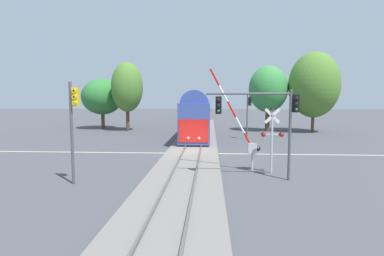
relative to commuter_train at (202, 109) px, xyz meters
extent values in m
plane|color=#47474C|center=(0.00, -32.97, -2.72)|extent=(220.00, 220.00, 0.00)
cube|color=beige|center=(0.00, -32.97, -2.72)|extent=(44.00, 0.20, 0.01)
cube|color=slate|center=(0.00, -32.97, -2.63)|extent=(4.40, 80.00, 0.18)
cube|color=#56514C|center=(-0.72, -32.97, -2.47)|extent=(0.10, 80.00, 0.14)
cube|color=#56514C|center=(0.71, -32.97, -2.47)|extent=(0.10, 80.00, 0.14)
cube|color=#384C93|center=(0.00, -22.43, -0.45)|extent=(3.00, 16.33, 3.90)
cube|color=red|center=(0.00, -30.61, -1.04)|extent=(2.76, 0.08, 2.15)
cylinder|color=#384C93|center=(0.00, -22.43, 1.38)|extent=(2.76, 14.69, 2.76)
sphere|color=#F4F2CC|center=(-0.50, -30.62, -1.72)|extent=(0.24, 0.24, 0.24)
sphere|color=#F4F2CC|center=(0.50, -30.62, -1.72)|extent=(0.24, 0.24, 0.24)
cube|color=#B7BCC6|center=(0.00, -1.66, -0.10)|extent=(3.00, 23.42, 4.60)
cube|color=black|center=(1.51, -1.66, 0.20)|extent=(0.04, 21.08, 0.90)
cube|color=red|center=(1.52, -1.66, -1.25)|extent=(0.04, 21.54, 0.36)
cube|color=#B7BCC6|center=(0.00, 22.66, -0.10)|extent=(3.00, 23.42, 4.60)
cube|color=black|center=(1.51, 22.66, 0.20)|extent=(0.04, 21.08, 0.90)
cube|color=red|center=(1.52, 22.66, -1.25)|extent=(0.04, 21.54, 0.36)
cylinder|color=#B7B7BC|center=(4.27, -38.99, -2.17)|extent=(0.14, 0.14, 1.10)
cube|color=#B7B7BC|center=(4.27, -38.99, -1.27)|extent=(0.56, 0.40, 0.70)
sphere|color=black|center=(4.62, -38.99, -1.27)|extent=(0.36, 0.36, 0.36)
cylinder|color=red|center=(4.00, -38.99, -0.77)|extent=(0.65, 0.12, 1.07)
cylinder|color=white|center=(3.45, -38.99, 0.25)|extent=(0.65, 0.12, 1.07)
cylinder|color=red|center=(2.91, -38.99, 1.26)|extent=(0.65, 0.12, 1.07)
cylinder|color=white|center=(2.36, -38.99, 2.27)|extent=(0.65, 0.12, 1.07)
cylinder|color=red|center=(1.82, -38.99, 3.28)|extent=(0.65, 0.12, 1.07)
sphere|color=red|center=(1.54, -38.99, 3.79)|extent=(0.14, 0.14, 0.14)
cylinder|color=#B2B2B7|center=(5.37, -39.64, -0.75)|extent=(0.14, 0.14, 3.96)
cube|color=white|center=(5.37, -39.66, 0.88)|extent=(0.98, 0.05, 0.98)
cube|color=white|center=(5.37, -39.66, 0.88)|extent=(0.98, 0.05, 0.98)
cube|color=#B2B2B7|center=(5.37, -39.64, -0.27)|extent=(1.10, 0.08, 0.08)
cylinder|color=black|center=(4.82, -39.74, -0.27)|extent=(0.26, 0.18, 0.26)
cylinder|color=black|center=(5.92, -39.74, -0.27)|extent=(0.26, 0.18, 0.26)
sphere|color=red|center=(4.82, -39.84, -0.27)|extent=(0.20, 0.20, 0.20)
sphere|color=red|center=(5.92, -39.84, -0.27)|extent=(0.20, 0.20, 0.20)
cone|color=black|center=(5.37, -39.64, 1.35)|extent=(0.28, 0.28, 0.22)
cylinder|color=#4C4C51|center=(6.04, -41.31, -0.12)|extent=(0.16, 0.16, 5.20)
cube|color=black|center=(6.32, -41.31, 1.68)|extent=(0.34, 0.26, 1.00)
sphere|color=#262626|center=(6.32, -41.46, 2.00)|extent=(0.20, 0.20, 0.20)
cylinder|color=black|center=(6.32, -41.49, 2.00)|extent=(0.24, 0.10, 0.24)
sphere|color=#262626|center=(6.32, -41.46, 1.68)|extent=(0.20, 0.20, 0.20)
cylinder|color=black|center=(6.32, -41.49, 1.68)|extent=(0.24, 0.10, 0.24)
sphere|color=green|center=(6.32, -41.46, 1.36)|extent=(0.20, 0.20, 0.20)
cylinder|color=black|center=(6.32, -41.49, 1.36)|extent=(0.24, 0.10, 0.24)
cylinder|color=#4C4C51|center=(3.66, -41.31, 2.23)|extent=(4.76, 0.12, 0.12)
cube|color=black|center=(2.00, -41.31, 1.58)|extent=(0.34, 0.26, 1.00)
sphere|color=#262626|center=(2.00, -41.46, 1.90)|extent=(0.20, 0.20, 0.20)
cylinder|color=black|center=(2.00, -41.49, 1.90)|extent=(0.24, 0.10, 0.24)
sphere|color=#262626|center=(2.00, -41.46, 1.58)|extent=(0.20, 0.20, 0.20)
cylinder|color=black|center=(2.00, -41.49, 1.58)|extent=(0.24, 0.10, 0.24)
sphere|color=green|center=(2.00, -41.46, 1.26)|extent=(0.20, 0.20, 0.20)
cylinder|color=black|center=(2.00, -41.49, 1.26)|extent=(0.24, 0.10, 0.24)
cylinder|color=#4C4C51|center=(5.74, -23.49, -0.14)|extent=(0.16, 0.16, 5.16)
cube|color=black|center=(6.02, -23.49, 1.63)|extent=(0.34, 0.26, 1.00)
sphere|color=#262626|center=(6.02, -23.64, 1.95)|extent=(0.20, 0.20, 0.20)
cylinder|color=black|center=(6.02, -23.67, 1.95)|extent=(0.24, 0.10, 0.24)
sphere|color=#262626|center=(6.02, -23.64, 1.63)|extent=(0.20, 0.20, 0.20)
cylinder|color=black|center=(6.02, -23.67, 1.63)|extent=(0.24, 0.10, 0.24)
sphere|color=green|center=(6.02, -23.64, 1.31)|extent=(0.20, 0.20, 0.20)
cylinder|color=black|center=(6.02, -23.67, 1.31)|extent=(0.24, 0.10, 0.24)
cylinder|color=#4C4C51|center=(-5.97, -42.77, 0.06)|extent=(0.16, 0.16, 5.57)
cube|color=gold|center=(-5.69, -42.77, 2.05)|extent=(0.34, 0.26, 1.00)
sphere|color=#262626|center=(-5.69, -42.92, 2.37)|extent=(0.20, 0.20, 0.20)
cylinder|color=gold|center=(-5.69, -42.95, 2.37)|extent=(0.24, 0.10, 0.24)
sphere|color=#262626|center=(-5.69, -42.92, 2.05)|extent=(0.20, 0.20, 0.20)
cylinder|color=gold|center=(-5.69, -42.95, 2.05)|extent=(0.24, 0.10, 0.24)
sphere|color=green|center=(-5.69, -42.92, 1.73)|extent=(0.20, 0.20, 0.20)
cylinder|color=gold|center=(-5.69, -42.95, 1.73)|extent=(0.24, 0.10, 0.24)
cylinder|color=brown|center=(15.71, -15.34, -1.14)|extent=(0.42, 0.42, 3.17)
ellipsoid|color=#4C7A2D|center=(15.71, -15.34, 3.81)|extent=(6.81, 6.81, 8.97)
cylinder|color=brown|center=(-15.07, -12.04, -1.28)|extent=(0.54, 0.54, 2.88)
ellipsoid|color=#2D7533|center=(-15.07, -12.04, 2.21)|extent=(6.27, 6.27, 5.47)
cylinder|color=#4C3828|center=(-10.36, -15.03, -0.91)|extent=(0.50, 0.50, 3.62)
ellipsoid|color=#4C7A2D|center=(-10.36, -15.03, 3.55)|extent=(4.49, 4.49, 7.09)
cylinder|color=#4C3828|center=(9.69, -14.37, -0.95)|extent=(0.62, 0.62, 3.54)
ellipsoid|color=#38843D|center=(9.69, -14.37, 3.27)|extent=(5.43, 5.43, 6.53)
camera|label=1|loc=(1.53, -59.08, 1.97)|focal=29.05mm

